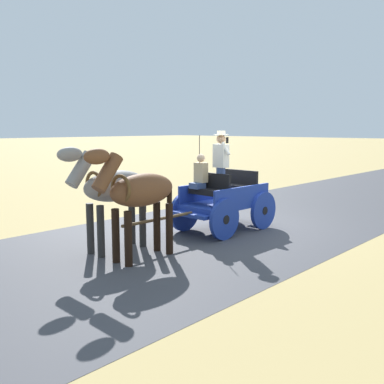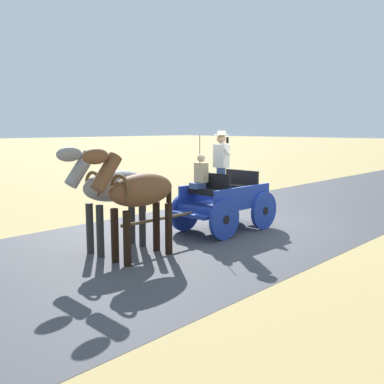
% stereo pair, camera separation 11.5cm
% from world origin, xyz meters
% --- Properties ---
extents(ground_plane, '(200.00, 200.00, 0.00)m').
position_xyz_m(ground_plane, '(0.00, 0.00, 0.00)').
color(ground_plane, tan).
extents(road_surface, '(6.30, 160.00, 0.01)m').
position_xyz_m(road_surface, '(0.00, 0.00, 0.00)').
color(road_surface, '#424247').
rests_on(road_surface, ground).
extents(horse_drawn_carriage, '(1.45, 4.51, 2.50)m').
position_xyz_m(horse_drawn_carriage, '(-0.03, 0.60, 0.82)').
color(horse_drawn_carriage, '#1E3899').
rests_on(horse_drawn_carriage, ground).
extents(horse_near_side, '(0.60, 2.13, 2.21)m').
position_xyz_m(horse_near_side, '(-0.40, 3.64, 1.32)').
color(horse_near_side, brown).
rests_on(horse_near_side, ground).
extents(horse_off_side, '(0.56, 2.13, 2.21)m').
position_xyz_m(horse_off_side, '(0.46, 3.62, 1.32)').
color(horse_off_side, gray).
rests_on(horse_off_side, ground).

